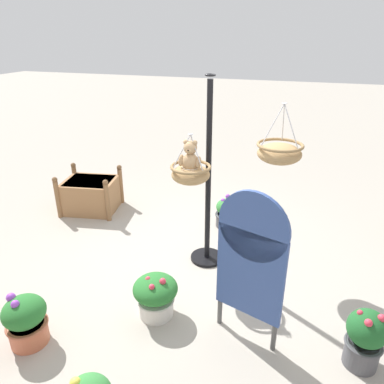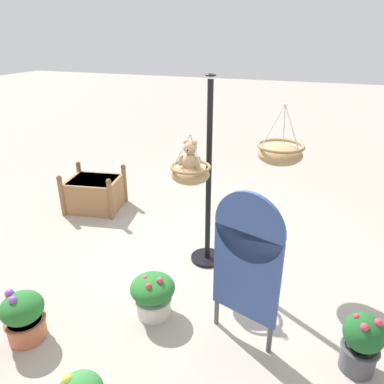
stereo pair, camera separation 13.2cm
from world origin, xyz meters
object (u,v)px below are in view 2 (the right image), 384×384
object	(u,v)px
potted_plant_flowering_red	(153,294)
potted_plant_conical_shrub	(24,316)
teddy_bear	(190,159)
potted_plant_bushy_green	(362,342)
hanging_basket_left_high	(280,153)
potted_plant_fern_front	(230,213)
display_pole_central	(208,210)
hanging_basket_with_teddy	(190,173)
display_sign_board	(247,258)
wooden_planter_box	(95,193)

from	to	relation	value
potted_plant_flowering_red	potted_plant_conical_shrub	distance (m)	1.30
teddy_bear	potted_plant_conical_shrub	bearing A→B (deg)	55.40
potted_plant_bushy_green	potted_plant_conical_shrub	bearing A→B (deg)	12.99
hanging_basket_left_high	potted_plant_fern_front	xyz separation A→B (m)	(0.76, -0.81, -1.32)
display_pole_central	hanging_basket_with_teddy	world-z (taller)	display_pole_central
hanging_basket_left_high	display_pole_central	bearing A→B (deg)	12.08
display_pole_central	potted_plant_conical_shrub	bearing A→B (deg)	56.15
teddy_bear	display_sign_board	size ratio (longest dim) A/B	0.25
potted_plant_bushy_green	potted_plant_conical_shrub	xyz separation A→B (m)	(3.14, 0.72, -0.05)
display_pole_central	potted_plant_conical_shrub	world-z (taller)	display_pole_central
display_pole_central	display_sign_board	xyz separation A→B (m)	(-0.74, 1.20, 0.20)
wooden_planter_box	potted_plant_bushy_green	xyz separation A→B (m)	(-4.15, 2.06, 0.03)
potted_plant_conical_shrub	display_sign_board	size ratio (longest dim) A/B	0.35
hanging_basket_with_teddy	potted_plant_fern_front	distance (m)	1.67
potted_plant_flowering_red	potted_plant_bushy_green	world-z (taller)	potted_plant_bushy_green
hanging_basket_with_teddy	wooden_planter_box	world-z (taller)	hanging_basket_with_teddy
teddy_bear	hanging_basket_left_high	bearing A→B (deg)	-155.24
teddy_bear	potted_plant_flowering_red	distance (m)	1.56
hanging_basket_with_teddy	potted_plant_bushy_green	xyz separation A→B (m)	(-1.98, 0.97, -1.01)
hanging_basket_with_teddy	display_sign_board	bearing A→B (deg)	133.27
display_pole_central	potted_plant_fern_front	xyz separation A→B (m)	(-0.06, -0.99, -0.52)
display_pole_central	display_sign_board	size ratio (longest dim) A/B	1.50
hanging_basket_left_high	wooden_planter_box	bearing A→B (deg)	-12.03
potted_plant_bushy_green	display_sign_board	distance (m)	1.26
potted_plant_bushy_green	potted_plant_conical_shrub	distance (m)	3.22
hanging_basket_with_teddy	potted_plant_bushy_green	bearing A→B (deg)	153.92
potted_plant_conical_shrub	potted_plant_flowering_red	bearing A→B (deg)	-144.90
hanging_basket_with_teddy	potted_plant_bushy_green	size ratio (longest dim) A/B	0.95
hanging_basket_with_teddy	potted_plant_bushy_green	distance (m)	2.43
hanging_basket_left_high	potted_plant_flowering_red	size ratio (longest dim) A/B	1.38
wooden_planter_box	potted_plant_conical_shrub	world-z (taller)	wooden_planter_box
display_pole_central	potted_plant_flowering_red	world-z (taller)	display_pole_central
potted_plant_flowering_red	potted_plant_bushy_green	distance (m)	2.07
display_pole_central	hanging_basket_left_high	bearing A→B (deg)	-167.92
potted_plant_conical_shrub	display_sign_board	distance (m)	2.28
hanging_basket_with_teddy	potted_plant_conical_shrub	size ratio (longest dim) A/B	1.06
potted_plant_bushy_green	display_sign_board	world-z (taller)	display_sign_board
hanging_basket_with_teddy	display_sign_board	size ratio (longest dim) A/B	0.37
potted_plant_flowering_red	display_sign_board	world-z (taller)	display_sign_board
potted_plant_fern_front	hanging_basket_with_teddy	bearing A→B (deg)	80.54
teddy_bear	potted_plant_flowering_red	bearing A→B (deg)	84.35
potted_plant_fern_front	wooden_planter_box	bearing A→B (deg)	3.47
potted_plant_fern_front	potted_plant_conical_shrub	xyz separation A→B (m)	(1.36, 2.93, 0.04)
potted_plant_conical_shrub	teddy_bear	bearing A→B (deg)	-124.60
potted_plant_flowering_red	hanging_basket_with_teddy	bearing A→B (deg)	-95.52
teddy_bear	display_sign_board	distance (m)	1.40
hanging_basket_left_high	hanging_basket_with_teddy	bearing A→B (deg)	23.72
potted_plant_flowering_red	potted_plant_bushy_green	bearing A→B (deg)	179.36
hanging_basket_left_high	display_sign_board	xyz separation A→B (m)	(0.07, 1.37, -0.60)
teddy_bear	potted_plant_fern_front	world-z (taller)	teddy_bear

